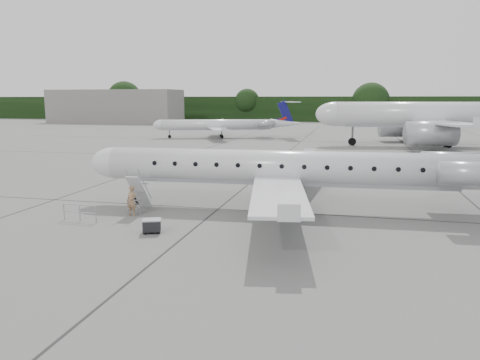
% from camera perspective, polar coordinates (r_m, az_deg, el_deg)
% --- Properties ---
extents(ground, '(320.00, 320.00, 0.00)m').
position_cam_1_polar(ground, '(24.84, 9.40, -7.12)').
color(ground, slate).
rests_on(ground, ground).
extents(treeline, '(260.00, 4.00, 8.00)m').
position_cam_1_polar(treeline, '(153.77, 12.96, 8.41)').
color(treeline, black).
rests_on(treeline, ground).
extents(terminal_building, '(40.00, 14.00, 10.00)m').
position_cam_1_polar(terminal_building, '(151.67, -14.93, 8.69)').
color(terminal_building, slate).
rests_on(terminal_building, ground).
extents(main_regional_jet, '(31.42, 23.34, 7.79)m').
position_cam_1_polar(main_regional_jet, '(30.41, 5.63, 3.57)').
color(main_regional_jet, silver).
rests_on(main_regional_jet, ground).
extents(airstair, '(0.96, 2.20, 2.44)m').
position_cam_1_polar(airstair, '(30.90, -12.18, -1.52)').
color(airstair, silver).
rests_on(airstair, ground).
extents(passenger, '(0.78, 0.60, 1.89)m').
position_cam_1_polar(passenger, '(29.85, -13.07, -2.50)').
color(passenger, '#906E4E').
rests_on(passenger, ground).
extents(safety_railing, '(2.20, 0.19, 1.00)m').
position_cam_1_polar(safety_railing, '(29.44, -18.95, -3.84)').
color(safety_railing, '#95989D').
rests_on(safety_railing, ground).
extents(baggage_cart, '(1.15, 1.04, 0.82)m').
position_cam_1_polar(baggage_cart, '(25.97, -10.71, -5.47)').
color(baggage_cart, black).
rests_on(baggage_cart, ground).
extents(bg_narrowbody, '(41.93, 33.47, 13.51)m').
position_cam_1_polar(bg_narrowbody, '(78.44, 22.34, 8.80)').
color(bg_narrowbody, silver).
rests_on(bg_narrowbody, ground).
extents(bg_regional_left, '(30.62, 25.92, 6.85)m').
position_cam_1_polar(bg_regional_left, '(88.03, -2.89, 7.38)').
color(bg_regional_left, silver).
rests_on(bg_regional_left, ground).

